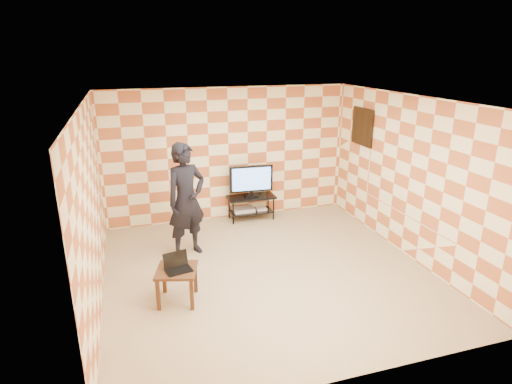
% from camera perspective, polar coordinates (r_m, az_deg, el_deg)
% --- Properties ---
extents(floor, '(5.00, 5.00, 0.00)m').
position_cam_1_polar(floor, '(6.98, 1.48, -10.50)').
color(floor, tan).
rests_on(floor, ground).
extents(wall_back, '(5.00, 0.02, 2.70)m').
position_cam_1_polar(wall_back, '(8.75, -3.68, 5.00)').
color(wall_back, '#FFF2BF').
rests_on(wall_back, ground).
extents(wall_front, '(5.00, 0.02, 2.70)m').
position_cam_1_polar(wall_front, '(4.33, 12.36, -9.91)').
color(wall_front, '#FFF2BF').
rests_on(wall_front, ground).
extents(wall_left, '(0.02, 5.00, 2.70)m').
position_cam_1_polar(wall_left, '(6.15, -21.10, -2.09)').
color(wall_left, '#FFF2BF').
rests_on(wall_left, ground).
extents(wall_right, '(0.02, 5.00, 2.70)m').
position_cam_1_polar(wall_right, '(7.58, 19.79, 1.82)').
color(wall_right, '#FFF2BF').
rests_on(wall_right, ground).
extents(ceiling, '(5.00, 5.00, 0.02)m').
position_cam_1_polar(ceiling, '(6.15, 1.69, 12.11)').
color(ceiling, white).
rests_on(ceiling, wall_back).
extents(wall_art, '(0.04, 0.72, 0.72)m').
position_cam_1_polar(wall_art, '(8.69, 14.01, 8.44)').
color(wall_art, black).
rests_on(wall_art, wall_right).
extents(tv_stand, '(0.98, 0.44, 0.50)m').
position_cam_1_polar(tv_stand, '(8.88, -0.65, -1.39)').
color(tv_stand, black).
rests_on(tv_stand, floor).
extents(tv, '(0.90, 0.19, 0.65)m').
position_cam_1_polar(tv, '(8.72, -0.65, 1.67)').
color(tv, black).
rests_on(tv, tv_stand).
extents(dvd_player, '(0.44, 0.32, 0.07)m').
position_cam_1_polar(dvd_player, '(8.93, -1.68, -2.35)').
color(dvd_player, silver).
rests_on(dvd_player, tv_stand).
extents(game_console, '(0.22, 0.16, 0.05)m').
position_cam_1_polar(game_console, '(8.99, 0.72, -2.28)').
color(game_console, silver).
rests_on(game_console, tv_stand).
extents(side_table, '(0.67, 0.67, 0.50)m').
position_cam_1_polar(side_table, '(6.14, -10.53, -10.78)').
color(side_table, '#33190E').
rests_on(side_table, floor).
extents(laptop, '(0.39, 0.34, 0.23)m').
position_cam_1_polar(laptop, '(6.06, -10.44, -9.67)').
color(laptop, black).
rests_on(laptop, side_table).
extents(person, '(0.84, 0.72, 1.96)m').
position_cam_1_polar(person, '(7.26, -9.27, -1.09)').
color(person, black).
rests_on(person, floor).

